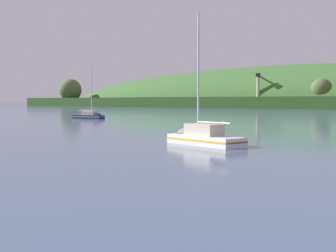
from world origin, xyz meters
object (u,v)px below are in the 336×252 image
(sailboat_midwater_white, at_px, (198,140))
(mooring_buoy_midchannel, at_px, (223,123))
(dockside_crane, at_px, (258,92))
(sailboat_far_left, at_px, (92,117))

(sailboat_midwater_white, distance_m, mooring_buoy_midchannel, 36.10)
(mooring_buoy_midchannel, bearing_deg, dockside_crane, 110.82)
(sailboat_midwater_white, bearing_deg, mooring_buoy_midchannel, -47.70)
(dockside_crane, relative_size, sailboat_far_left, 1.46)
(sailboat_far_left, bearing_deg, dockside_crane, 89.25)
(dockside_crane, relative_size, mooring_buoy_midchannel, 25.26)
(dockside_crane, bearing_deg, mooring_buoy_midchannel, -179.13)
(mooring_buoy_midchannel, bearing_deg, sailboat_midwater_white, -66.07)
(sailboat_midwater_white, distance_m, sailboat_far_left, 54.96)
(sailboat_midwater_white, height_order, mooring_buoy_midchannel, sailboat_midwater_white)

